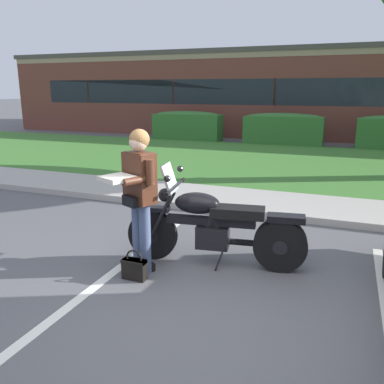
# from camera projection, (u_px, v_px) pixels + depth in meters

# --- Properties ---
(ground_plane) EXTENTS (140.00, 140.00, 0.00)m
(ground_plane) POSITION_uv_depth(u_px,v_px,m) (197.00, 313.00, 3.94)
(ground_plane) COLOR #565659
(curb_strip) EXTENTS (60.00, 0.20, 0.12)m
(curb_strip) POSITION_uv_depth(u_px,v_px,m) (263.00, 214.00, 6.87)
(curb_strip) COLOR #ADA89E
(curb_strip) RESTS_ON ground
(concrete_walk) EXTENTS (60.00, 1.50, 0.08)m
(concrete_walk) POSITION_uv_depth(u_px,v_px,m) (272.00, 202.00, 7.65)
(concrete_walk) COLOR #ADA89E
(concrete_walk) RESTS_ON ground
(grass_lawn) EXTENTS (60.00, 7.44, 0.06)m
(grass_lawn) POSITION_uv_depth(u_px,v_px,m) (300.00, 163.00, 11.69)
(grass_lawn) COLOR #3D752D
(grass_lawn) RESTS_ON ground
(stall_stripe_0) EXTENTS (0.13, 4.40, 0.01)m
(stall_stripe_0) POSITION_uv_depth(u_px,v_px,m) (100.00, 282.00, 4.55)
(stall_stripe_0) COLOR silver
(stall_stripe_0) RESTS_ON ground
(motorcycle) EXTENTS (2.24, 0.82, 1.26)m
(motorcycle) POSITION_uv_depth(u_px,v_px,m) (221.00, 227.00, 4.92)
(motorcycle) COLOR black
(motorcycle) RESTS_ON ground
(rider_person) EXTENTS (0.58, 0.66, 1.70)m
(rider_person) POSITION_uv_depth(u_px,v_px,m) (138.00, 190.00, 4.60)
(rider_person) COLOR black
(rider_person) RESTS_ON ground
(handbag) EXTENTS (0.28, 0.13, 0.36)m
(handbag) POSITION_uv_depth(u_px,v_px,m) (134.00, 267.00, 4.61)
(handbag) COLOR black
(handbag) RESTS_ON ground
(hedge_left) EXTENTS (2.91, 0.90, 1.24)m
(hedge_left) POSITION_uv_depth(u_px,v_px,m) (187.00, 125.00, 17.03)
(hedge_left) COLOR #336B2D
(hedge_left) RESTS_ON ground
(hedge_center_left) EXTENTS (3.02, 0.90, 1.24)m
(hedge_center_left) POSITION_uv_depth(u_px,v_px,m) (283.00, 128.00, 15.63)
(hedge_center_left) COLOR #336B2D
(hedge_center_left) RESTS_ON ground
(brick_building) EXTENTS (27.63, 9.02, 3.87)m
(brick_building) POSITION_uv_depth(u_px,v_px,m) (289.00, 93.00, 20.86)
(brick_building) COLOR brown
(brick_building) RESTS_ON ground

